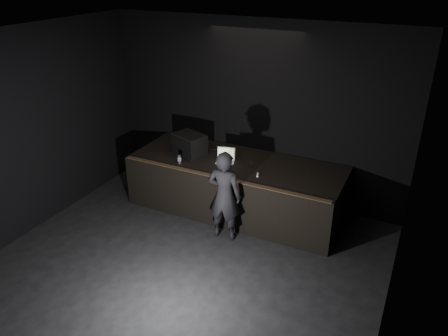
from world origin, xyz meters
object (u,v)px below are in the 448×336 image
beer_can (179,159)px  person (224,196)px  stage_monitor (189,144)px  stage_riser (236,186)px  laptop (226,158)px

beer_can → person: size_ratio=0.10×
stage_monitor → person: person is taller
stage_riser → laptop: size_ratio=9.74×
stage_riser → person: (0.21, -0.95, 0.31)m
stage_riser → stage_monitor: size_ratio=5.66×
laptop → stage_monitor: bearing=163.4°
laptop → beer_can: (-0.72, -0.48, 0.02)m
laptop → person: size_ratio=0.25×
stage_riser → stage_monitor: bearing=-177.2°
stage_monitor → laptop: stage_monitor is taller
stage_monitor → person: 1.55m
stage_monitor → laptop: bearing=20.8°
stage_riser → beer_can: size_ratio=24.15×
stage_monitor → beer_can: size_ratio=4.27×
laptop → beer_can: size_ratio=2.48×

